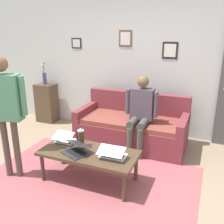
{
  "coord_description": "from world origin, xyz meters",
  "views": [
    {
      "loc": [
        -1.32,
        2.48,
        1.99
      ],
      "look_at": [
        0.04,
        -0.83,
        0.8
      ],
      "focal_mm": 40.26,
      "sensor_mm": 36.0,
      "label": 1
    }
  ],
  "objects_px": {
    "laptop_left": "(76,150)",
    "person_standing": "(5,103)",
    "french_press": "(81,138)",
    "side_shelf": "(47,103)",
    "flower_vase": "(44,76)",
    "couch": "(132,127)",
    "laptop_center": "(112,154)",
    "laptop_right": "(65,139)",
    "coffee_table": "(89,155)",
    "person_seated": "(141,110)"
  },
  "relations": [
    {
      "from": "laptop_center",
      "to": "person_standing",
      "type": "distance_m",
      "value": 1.54
    },
    {
      "from": "laptop_center",
      "to": "person_seated",
      "type": "xyz_separation_m",
      "value": [
        -0.03,
        -1.15,
        0.25
      ]
    },
    {
      "from": "laptop_right",
      "to": "side_shelf",
      "type": "relative_size",
      "value": 0.34
    },
    {
      "from": "laptop_left",
      "to": "flower_vase",
      "type": "height_order",
      "value": "flower_vase"
    },
    {
      "from": "laptop_right",
      "to": "laptop_left",
      "type": "bearing_deg",
      "value": 143.58
    },
    {
      "from": "side_shelf",
      "to": "person_seated",
      "type": "height_order",
      "value": "person_seated"
    },
    {
      "from": "french_press",
      "to": "person_seated",
      "type": "distance_m",
      "value": 1.17
    },
    {
      "from": "couch",
      "to": "laptop_center",
      "type": "height_order",
      "value": "couch"
    },
    {
      "from": "coffee_table",
      "to": "couch",
      "type": "bearing_deg",
      "value": -96.86
    },
    {
      "from": "couch",
      "to": "side_shelf",
      "type": "xyz_separation_m",
      "value": [
        2.13,
        -0.39,
        0.12
      ]
    },
    {
      "from": "french_press",
      "to": "person_standing",
      "type": "xyz_separation_m",
      "value": [
        0.86,
        0.42,
        0.52
      ]
    },
    {
      "from": "coffee_table",
      "to": "person_standing",
      "type": "relative_size",
      "value": 0.78
    },
    {
      "from": "laptop_center",
      "to": "french_press",
      "type": "bearing_deg",
      "value": -14.58
    },
    {
      "from": "laptop_right",
      "to": "side_shelf",
      "type": "height_order",
      "value": "side_shelf"
    },
    {
      "from": "laptop_right",
      "to": "side_shelf",
      "type": "xyz_separation_m",
      "value": [
        1.51,
        -1.61,
        -0.06
      ]
    },
    {
      "from": "coffee_table",
      "to": "flower_vase",
      "type": "height_order",
      "value": "flower_vase"
    },
    {
      "from": "laptop_center",
      "to": "flower_vase",
      "type": "distance_m",
      "value": 2.95
    },
    {
      "from": "person_standing",
      "to": "laptop_right",
      "type": "bearing_deg",
      "value": -143.45
    },
    {
      "from": "person_seated",
      "to": "laptop_center",
      "type": "bearing_deg",
      "value": 88.5
    },
    {
      "from": "person_seated",
      "to": "person_standing",
      "type": "bearing_deg",
      "value": 45.19
    },
    {
      "from": "couch",
      "to": "coffee_table",
      "type": "height_order",
      "value": "couch"
    },
    {
      "from": "laptop_left",
      "to": "person_seated",
      "type": "relative_size",
      "value": 0.32
    },
    {
      "from": "person_standing",
      "to": "side_shelf",
      "type": "bearing_deg",
      "value": -65.81
    },
    {
      "from": "laptop_left",
      "to": "laptop_center",
      "type": "bearing_deg",
      "value": -170.36
    },
    {
      "from": "laptop_center",
      "to": "person_standing",
      "type": "height_order",
      "value": "person_standing"
    },
    {
      "from": "laptop_center",
      "to": "french_press",
      "type": "xyz_separation_m",
      "value": [
        0.53,
        -0.14,
        0.08
      ]
    },
    {
      "from": "coffee_table",
      "to": "person_seated",
      "type": "bearing_deg",
      "value": -108.33
    },
    {
      "from": "side_shelf",
      "to": "couch",
      "type": "bearing_deg",
      "value": 169.65
    },
    {
      "from": "couch",
      "to": "person_standing",
      "type": "bearing_deg",
      "value": 53.89
    },
    {
      "from": "coffee_table",
      "to": "laptop_right",
      "type": "bearing_deg",
      "value": -17.02
    },
    {
      "from": "french_press",
      "to": "couch",
      "type": "bearing_deg",
      "value": -105.63
    },
    {
      "from": "side_shelf",
      "to": "person_seated",
      "type": "distance_m",
      "value": 2.44
    },
    {
      "from": "french_press",
      "to": "side_shelf",
      "type": "xyz_separation_m",
      "value": [
        1.78,
        -1.62,
        -0.13
      ]
    },
    {
      "from": "person_standing",
      "to": "couch",
      "type": "bearing_deg",
      "value": -126.11
    },
    {
      "from": "laptop_left",
      "to": "person_seated",
      "type": "bearing_deg",
      "value": -112.61
    },
    {
      "from": "laptop_center",
      "to": "side_shelf",
      "type": "xyz_separation_m",
      "value": [
        2.31,
        -1.76,
        -0.06
      ]
    },
    {
      "from": "flower_vase",
      "to": "laptop_center",
      "type": "bearing_deg",
      "value": 142.65
    },
    {
      "from": "coffee_table",
      "to": "side_shelf",
      "type": "distance_m",
      "value": 2.63
    },
    {
      "from": "laptop_left",
      "to": "person_standing",
      "type": "relative_size",
      "value": 0.25
    },
    {
      "from": "coffee_table",
      "to": "french_press",
      "type": "height_order",
      "value": "french_press"
    },
    {
      "from": "coffee_table",
      "to": "flower_vase",
      "type": "distance_m",
      "value": 2.7
    },
    {
      "from": "couch",
      "to": "flower_vase",
      "type": "height_order",
      "value": "flower_vase"
    },
    {
      "from": "french_press",
      "to": "person_seated",
      "type": "height_order",
      "value": "person_seated"
    },
    {
      "from": "couch",
      "to": "laptop_right",
      "type": "height_order",
      "value": "couch"
    },
    {
      "from": "person_standing",
      "to": "flower_vase",
      "type": "bearing_deg",
      "value": -65.78
    },
    {
      "from": "french_press",
      "to": "flower_vase",
      "type": "xyz_separation_m",
      "value": [
        1.78,
        -1.63,
        0.46
      ]
    },
    {
      "from": "laptop_left",
      "to": "coffee_table",
      "type": "bearing_deg",
      "value": -144.84
    },
    {
      "from": "couch",
      "to": "french_press",
      "type": "bearing_deg",
      "value": 74.37
    },
    {
      "from": "laptop_center",
      "to": "side_shelf",
      "type": "height_order",
      "value": "side_shelf"
    },
    {
      "from": "couch",
      "to": "laptop_right",
      "type": "distance_m",
      "value": 1.38
    }
  ]
}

